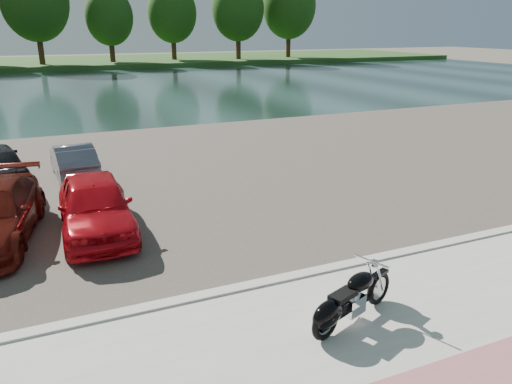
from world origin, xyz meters
The scene contains 10 objects.
ground centered at (0.00, 0.00, 0.00)m, with size 200.00×200.00×0.00m, color #595447.
promenade centered at (0.00, -1.00, 0.05)m, with size 60.00×6.00×0.10m, color #BBB9B0.
kerb centered at (0.00, 2.00, 0.07)m, with size 60.00×0.30×0.14m, color #BBB9B0.
parking_lot centered at (0.00, 11.00, 0.02)m, with size 60.00×18.00×0.04m, color #474039.
river centered at (0.00, 40.00, 0.00)m, with size 120.00×40.00×0.00m, color #192D29.
far_bank centered at (0.00, 72.00, 0.30)m, with size 120.00×24.00×0.60m, color #224719.
far_trees centered at (4.36, 65.79, 7.49)m, with size 70.25×10.68×12.52m.
motorcycle centered at (0.19, -0.01, 0.56)m, with size 2.23×1.10×1.05m.
car_4 centered at (-3.37, 6.38, 0.80)m, with size 1.80×4.47×1.52m, color red.
car_9 centered at (-3.47, 12.02, 0.66)m, with size 1.32×3.78×1.25m, color slate.
Camera 1 is at (-4.44, -6.53, 5.25)m, focal length 35.00 mm.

